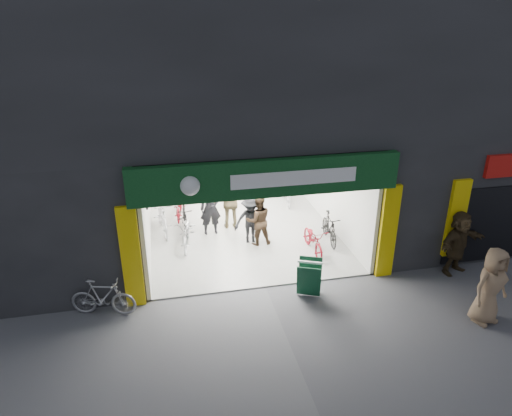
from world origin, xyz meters
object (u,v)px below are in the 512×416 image
object	(u,v)px
bike_left_front	(187,232)
parked_bike	(103,297)
pedestrian_near	(490,286)
sandwich_board	(309,277)
bike_right_front	(329,228)

from	to	relation	value
bike_left_front	parked_bike	size ratio (longest dim) A/B	1.14
bike_left_front	pedestrian_near	size ratio (longest dim) A/B	0.94
pedestrian_near	sandwich_board	world-z (taller)	pedestrian_near
parked_bike	bike_right_front	bearing A→B (deg)	-54.41
bike_left_front	parked_bike	xyz separation A→B (m)	(-2.17, -3.06, 0.00)
bike_right_front	pedestrian_near	size ratio (longest dim) A/B	0.84
pedestrian_near	sandwich_board	size ratio (longest dim) A/B	2.06
parked_bike	pedestrian_near	world-z (taller)	pedestrian_near
bike_left_front	sandwich_board	distance (m)	4.30
bike_left_front	sandwich_board	world-z (taller)	sandwich_board
bike_right_front	bike_left_front	bearing A→B (deg)	176.77
bike_left_front	bike_right_front	world-z (taller)	bike_right_front
bike_right_front	parked_bike	distance (m)	6.90
parked_bike	sandwich_board	xyz separation A→B (m)	(4.96, -0.20, 0.03)
sandwich_board	pedestrian_near	bearing A→B (deg)	-4.01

